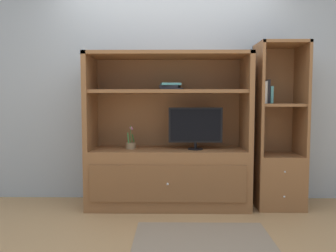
{
  "coord_description": "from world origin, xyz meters",
  "views": [
    {
      "loc": [
        0.05,
        -3.16,
        1.14
      ],
      "look_at": [
        0.0,
        0.35,
        0.88
      ],
      "focal_mm": 35.68,
      "sensor_mm": 36.0,
      "label": 1
    }
  ],
  "objects_px": {
    "upright_book_row": "(267,93)",
    "tv_monitor": "(195,126)",
    "potted_plant": "(131,145)",
    "bookshelf_tall": "(278,155)",
    "media_console": "(168,160)",
    "magazine_stack": "(171,87)"
  },
  "relations": [
    {
      "from": "potted_plant",
      "to": "tv_monitor",
      "type": "bearing_deg",
      "value": -3.24
    },
    {
      "from": "media_console",
      "to": "potted_plant",
      "type": "height_order",
      "value": "media_console"
    },
    {
      "from": "media_console",
      "to": "potted_plant",
      "type": "bearing_deg",
      "value": -178.16
    },
    {
      "from": "bookshelf_tall",
      "to": "magazine_stack",
      "type": "bearing_deg",
      "value": -179.75
    },
    {
      "from": "media_console",
      "to": "tv_monitor",
      "type": "bearing_deg",
      "value": -10.15
    },
    {
      "from": "magazine_stack",
      "to": "bookshelf_tall",
      "type": "xyz_separation_m",
      "value": [
        1.15,
        0.01,
        -0.73
      ]
    },
    {
      "from": "bookshelf_tall",
      "to": "upright_book_row",
      "type": "bearing_deg",
      "value": -175.37
    },
    {
      "from": "magazine_stack",
      "to": "upright_book_row",
      "type": "distance_m",
      "value": 1.01
    },
    {
      "from": "upright_book_row",
      "to": "tv_monitor",
      "type": "bearing_deg",
      "value": -176.63
    },
    {
      "from": "media_console",
      "to": "bookshelf_tall",
      "type": "bearing_deg",
      "value": 0.17
    },
    {
      "from": "bookshelf_tall",
      "to": "upright_book_row",
      "type": "relative_size",
      "value": 7.0
    },
    {
      "from": "media_console",
      "to": "magazine_stack",
      "type": "relative_size",
      "value": 4.88
    },
    {
      "from": "potted_plant",
      "to": "bookshelf_tall",
      "type": "bearing_deg",
      "value": 0.6
    },
    {
      "from": "media_console",
      "to": "magazine_stack",
      "type": "height_order",
      "value": "media_console"
    },
    {
      "from": "media_console",
      "to": "tv_monitor",
      "type": "distance_m",
      "value": 0.47
    },
    {
      "from": "media_console",
      "to": "magazine_stack",
      "type": "bearing_deg",
      "value": -2.61
    },
    {
      "from": "bookshelf_tall",
      "to": "upright_book_row",
      "type": "distance_m",
      "value": 0.68
    },
    {
      "from": "tv_monitor",
      "to": "upright_book_row",
      "type": "bearing_deg",
      "value": 3.37
    },
    {
      "from": "tv_monitor",
      "to": "potted_plant",
      "type": "bearing_deg",
      "value": 176.76
    },
    {
      "from": "potted_plant",
      "to": "upright_book_row",
      "type": "bearing_deg",
      "value": 0.21
    },
    {
      "from": "tv_monitor",
      "to": "magazine_stack",
      "type": "distance_m",
      "value": 0.49
    },
    {
      "from": "media_console",
      "to": "upright_book_row",
      "type": "height_order",
      "value": "media_console"
    }
  ]
}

